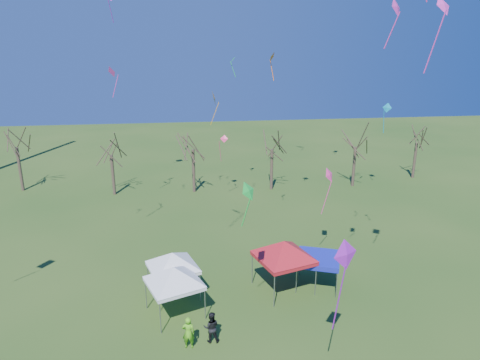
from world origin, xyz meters
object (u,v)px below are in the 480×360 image
at_px(person_dark, 211,327).
at_px(tent_blue, 318,259).
at_px(tree_4, 357,133).
at_px(tree_3, 272,135).
at_px(tree_0, 14,132).
at_px(tent_red, 284,244).
at_px(tree_1, 110,141).
at_px(person_green, 188,333).
at_px(tent_white_mid, 172,256).
at_px(tree_5, 418,130).
at_px(tent_white_west, 173,270).
at_px(tree_2, 192,134).

bearing_deg(person_dark, tent_blue, -142.00).
bearing_deg(tree_4, tree_3, 179.74).
height_order(tree_0, tent_red, tree_0).
bearing_deg(tree_0, tree_1, -15.18).
distance_m(tent_red, person_green, 8.08).
bearing_deg(tent_blue, tent_white_mid, 179.49).
bearing_deg(tent_blue, tree_5, 49.36).
bearing_deg(tent_white_mid, tree_3, 62.41).
height_order(tree_0, person_green, tree_0).
bearing_deg(tent_white_west, tent_white_mid, 92.82).
bearing_deg(tree_0, person_dark, -56.41).
bearing_deg(tent_red, tent_white_west, -165.74).
bearing_deg(tree_3, tree_2, 177.73).
relative_size(tree_1, person_dark, 4.36).
relative_size(tree_0, tent_red, 1.98).
relative_size(tent_red, person_green, 2.40).
bearing_deg(tree_4, tent_white_mid, -134.84).
xyz_separation_m(tree_3, tree_5, (17.69, 2.02, -0.35)).
relative_size(tree_0, tent_blue, 2.47).
distance_m(tent_blue, person_dark, 8.63).
relative_size(tree_0, person_green, 4.75).
bearing_deg(tree_3, tent_blue, -93.30).
height_order(tree_0, tent_white_west, tree_0).
xyz_separation_m(tree_0, person_green, (17.31, -28.19, -5.60)).
height_order(tent_white_west, person_dark, tent_white_west).
relative_size(tree_3, tree_5, 1.06).
xyz_separation_m(tree_4, person_green, (-18.89, -24.81, -5.17)).
relative_size(tree_4, tent_white_mid, 2.14).
bearing_deg(tent_blue, tree_1, 127.32).
distance_m(tree_1, tree_2, 8.42).
xyz_separation_m(tent_white_west, tent_red, (6.81, 1.73, 0.33)).
relative_size(tree_1, tree_3, 0.95).
xyz_separation_m(tree_2, tree_3, (8.40, -0.33, -0.21)).
bearing_deg(tree_4, tree_5, 13.85).
height_order(tree_0, tree_2, tree_0).
distance_m(tree_2, tent_white_mid, 20.58).
bearing_deg(tent_red, tree_5, 46.25).
bearing_deg(tree_2, tent_white_west, -94.84).
xyz_separation_m(tree_2, person_green, (-1.17, -25.18, -5.40)).
bearing_deg(tree_5, tree_1, -177.65).
bearing_deg(person_green, tent_white_west, -68.36).
xyz_separation_m(tree_1, tent_white_west, (6.53, -22.41, -2.96)).
bearing_deg(person_dark, person_green, 20.16).
height_order(tree_1, tent_blue, tree_1).
distance_m(tree_1, tent_red, 24.74).
bearing_deg(tent_white_west, tent_blue, 11.61).
height_order(tent_white_mid, person_dark, tent_white_mid).
bearing_deg(tree_1, tree_3, -2.06).
height_order(tree_1, tent_white_west, tree_1).
xyz_separation_m(tree_4, tent_white_mid, (-19.69, -19.80, -3.30)).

